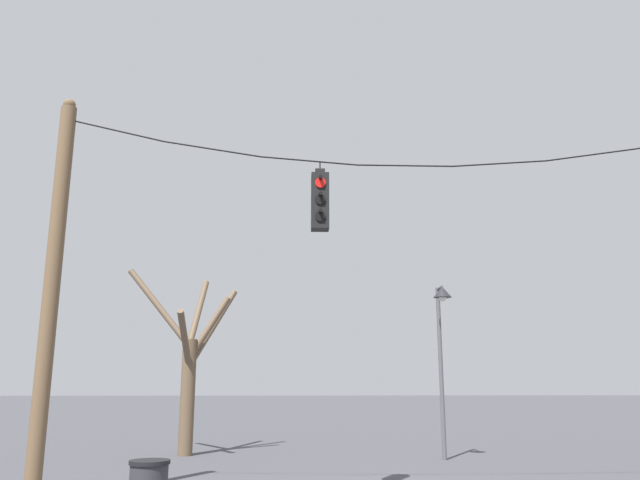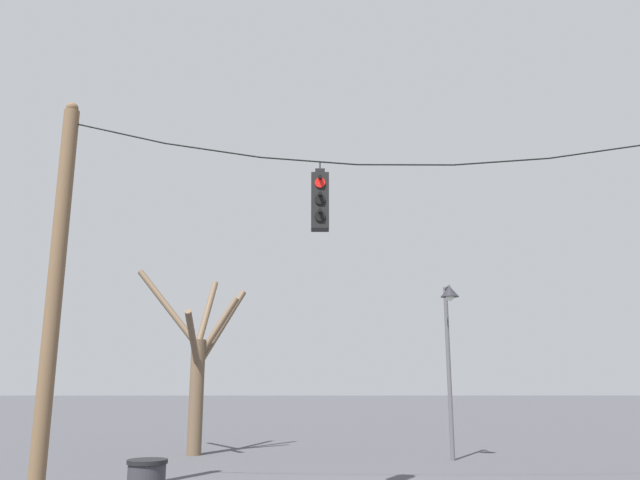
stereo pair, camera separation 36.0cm
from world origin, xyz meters
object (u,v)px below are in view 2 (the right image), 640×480
(street_lamp, at_px, (449,325))
(traffic_light_over_intersection, at_px, (320,201))
(utility_pole_left, at_px, (55,290))
(bare_tree, at_px, (198,362))

(street_lamp, bearing_deg, traffic_light_over_intersection, -121.39)
(utility_pole_left, bearing_deg, bare_tree, 80.70)
(street_lamp, xyz_separation_m, bare_tree, (-7.34, 1.80, -0.98))
(utility_pole_left, bearing_deg, street_lamp, 35.08)
(traffic_light_over_intersection, xyz_separation_m, street_lamp, (3.70, 6.06, -1.81))
(utility_pole_left, relative_size, traffic_light_over_intersection, 5.54)
(bare_tree, bearing_deg, utility_pole_left, -99.30)
(utility_pole_left, xyz_separation_m, traffic_light_over_intersection, (4.93, 0.00, 1.74))
(street_lamp, bearing_deg, bare_tree, 166.24)
(traffic_light_over_intersection, height_order, street_lamp, traffic_light_over_intersection)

